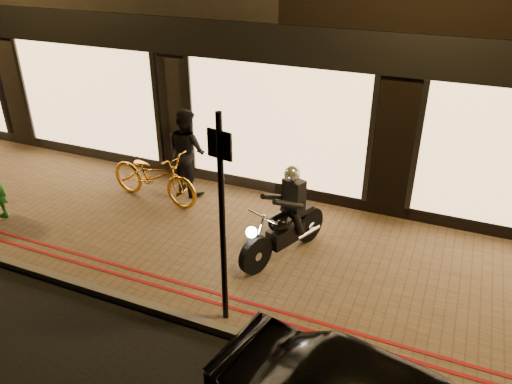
# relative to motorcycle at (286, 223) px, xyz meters

# --- Properties ---
(ground) EXTENTS (90.00, 90.00, 0.00)m
(ground) POSITION_rel_motorcycle_xyz_m (-0.95, -2.02, -0.73)
(ground) COLOR black
(ground) RESTS_ON ground
(sidewalk) EXTENTS (50.00, 4.00, 0.12)m
(sidewalk) POSITION_rel_motorcycle_xyz_m (-0.95, -0.02, -0.67)
(sidewalk) COLOR brown
(sidewalk) RESTS_ON ground
(kerb_stone) EXTENTS (50.00, 0.14, 0.12)m
(kerb_stone) POSITION_rel_motorcycle_xyz_m (-0.95, -1.97, -0.67)
(kerb_stone) COLOR #59544C
(kerb_stone) RESTS_ON ground
(red_kerb_lines) EXTENTS (50.00, 0.26, 0.01)m
(red_kerb_lines) POSITION_rel_motorcycle_xyz_m (-0.95, -1.47, -0.61)
(red_kerb_lines) COLOR maroon
(red_kerb_lines) RESTS_ON sidewalk
(motorcycle) EXTENTS (0.90, 1.85, 1.59)m
(motorcycle) POSITION_rel_motorcycle_xyz_m (0.00, 0.00, 0.00)
(motorcycle) COLOR black
(motorcycle) RESTS_ON sidewalk
(sign_post) EXTENTS (0.35, 0.10, 3.00)m
(sign_post) POSITION_rel_motorcycle_xyz_m (-0.23, -1.77, 1.06)
(sign_post) COLOR black
(sign_post) RESTS_ON sidewalk
(bicycle_gold) EXTENTS (2.12, 0.93, 1.08)m
(bicycle_gold) POSITION_rel_motorcycle_xyz_m (-3.06, 0.78, -0.08)
(bicycle_gold) COLOR gold
(bicycle_gold) RESTS_ON sidewalk
(person_dark) EXTENTS (1.06, 0.96, 1.77)m
(person_dark) POSITION_rel_motorcycle_xyz_m (-2.65, 1.41, 0.27)
(person_dark) COLOR black
(person_dark) RESTS_ON sidewalk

